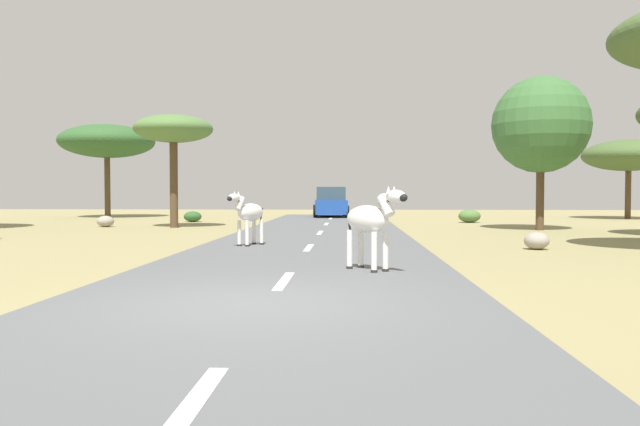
{
  "coord_description": "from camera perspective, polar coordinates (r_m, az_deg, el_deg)",
  "views": [
    {
      "loc": [
        1.32,
        -7.95,
        1.48
      ],
      "look_at": [
        0.42,
        10.74,
        0.86
      ],
      "focal_mm": 34.95,
      "sensor_mm": 36.0,
      "label": 1
    }
  ],
  "objects": [
    {
      "name": "ground_plane",
      "position": [
        8.19,
        -6.66,
        -8.51
      ],
      "size": [
        90.0,
        90.0,
        0.0
      ],
      "primitive_type": "plane",
      "color": "#8E8456"
    },
    {
      "name": "rock_2",
      "position": [
        28.13,
        -19.05,
        -0.73
      ],
      "size": [
        0.72,
        0.66,
        0.48
      ],
      "primitive_type": "ellipsoid",
      "color": "gray",
      "rests_on": "ground_plane"
    },
    {
      "name": "tree_1",
      "position": [
        38.58,
        26.42,
        4.73
      ],
      "size": [
        4.94,
        4.94,
        4.39
      ],
      "color": "#4C3823",
      "rests_on": "ground_plane"
    },
    {
      "name": "car_0",
      "position": [
        36.44,
        0.97,
        0.92
      ],
      "size": [
        2.23,
        4.44,
        1.74
      ],
      "rotation": [
        0.0,
        0.0,
        0.06
      ],
      "color": "#1E479E",
      "rests_on": "road"
    },
    {
      "name": "bush_0",
      "position": [
        31.76,
        -11.58,
        -0.32
      ],
      "size": [
        0.89,
        0.8,
        0.53
      ],
      "primitive_type": "ellipsoid",
      "color": "#2D5628",
      "rests_on": "ground_plane"
    },
    {
      "name": "zebra_2",
      "position": [
        11.37,
        4.65,
        -0.68
      ],
      "size": [
        1.2,
        1.39,
        1.54
      ],
      "rotation": [
        0.0,
        0.0,
        3.82
      ],
      "color": "silver",
      "rests_on": "road"
    },
    {
      "name": "bush_1",
      "position": [
        31.22,
        13.53,
        -0.27
      ],
      "size": [
        1.07,
        0.97,
        0.64
      ],
      "primitive_type": "ellipsoid",
      "color": "#4C7038",
      "rests_on": "ground_plane"
    },
    {
      "name": "lane_markings",
      "position": [
        7.17,
        -5.86,
        -9.58
      ],
      "size": [
        0.16,
        56.0,
        0.01
      ],
      "color": "silver",
      "rests_on": "road"
    },
    {
      "name": "road",
      "position": [
        8.15,
        -4.8,
        -8.38
      ],
      "size": [
        6.0,
        64.0,
        0.05
      ],
      "primitive_type": "cube",
      "color": "#56595B",
      "rests_on": "ground_plane"
    },
    {
      "name": "tree_0",
      "position": [
        25.91,
        19.57,
        7.59
      ],
      "size": [
        3.75,
        3.75,
        5.99
      ],
      "color": "#4C3823",
      "rests_on": "ground_plane"
    },
    {
      "name": "rock_3",
      "position": [
        17.04,
        19.22,
        -2.42
      ],
      "size": [
        0.64,
        0.62,
        0.45
      ],
      "primitive_type": "ellipsoid",
      "color": "gray",
      "rests_on": "ground_plane"
    },
    {
      "name": "zebra_0",
      "position": [
        16.78,
        -6.55,
        -0.02
      ],
      "size": [
        0.92,
        1.44,
        1.46
      ],
      "rotation": [
        0.0,
        0.0,
        2.67
      ],
      "color": "silver",
      "rests_on": "road"
    },
    {
      "name": "tree_4",
      "position": [
        26.86,
        -13.27,
        7.36
      ],
      "size": [
        3.28,
        3.28,
        4.71
      ],
      "color": "#4C3823",
      "rests_on": "ground_plane"
    },
    {
      "name": "tree_2",
      "position": [
        38.86,
        -18.93,
        6.2
      ],
      "size": [
        5.53,
        5.53,
        5.45
      ],
      "color": "#4C3823",
      "rests_on": "ground_plane"
    }
  ]
}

